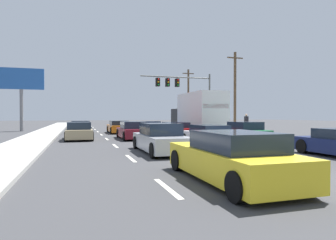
{
  "coord_description": "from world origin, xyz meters",
  "views": [
    {
      "loc": [
        -5.43,
        -7.3,
        1.73
      ],
      "look_at": [
        0.36,
        11.49,
        1.41
      ],
      "focal_mm": 31.51,
      "sensor_mm": 36.0,
      "label": 1
    }
  ],
  "objects_px": {
    "car_silver": "(160,139)",
    "box_truck": "(197,111)",
    "car_maroon": "(133,131)",
    "roadside_billboard": "(21,85)",
    "car_gray": "(80,128)",
    "car_yellow": "(231,158)",
    "car_tan": "(79,131)",
    "pedestrian_near_corner": "(246,124)",
    "car_white": "(210,136)",
    "car_green": "(243,132)",
    "car_orange": "(119,127)",
    "utility_pole_mid": "(235,91)",
    "utility_pole_far": "(188,97)",
    "car_blue": "(150,127)",
    "traffic_signal_mast": "(179,86)",
    "car_red": "(175,131)"
  },
  "relations": [
    {
      "from": "car_silver",
      "to": "box_truck",
      "type": "distance_m",
      "value": 13.58
    },
    {
      "from": "car_maroon",
      "to": "roadside_billboard",
      "type": "bearing_deg",
      "value": 124.37
    },
    {
      "from": "car_gray",
      "to": "car_yellow",
      "type": "xyz_separation_m",
      "value": [
        3.57,
        -21.91,
        0.06
      ]
    },
    {
      "from": "car_tan",
      "to": "car_silver",
      "type": "height_order",
      "value": "car_silver"
    },
    {
      "from": "pedestrian_near_corner",
      "to": "car_white",
      "type": "bearing_deg",
      "value": -133.27
    },
    {
      "from": "car_gray",
      "to": "car_yellow",
      "type": "height_order",
      "value": "car_yellow"
    },
    {
      "from": "car_green",
      "to": "car_orange",
      "type": "bearing_deg",
      "value": 119.13
    },
    {
      "from": "car_green",
      "to": "pedestrian_near_corner",
      "type": "distance_m",
      "value": 6.35
    },
    {
      "from": "car_maroon",
      "to": "utility_pole_mid",
      "type": "distance_m",
      "value": 14.09
    },
    {
      "from": "car_white",
      "to": "utility_pole_far",
      "type": "bearing_deg",
      "value": 71.32
    },
    {
      "from": "car_blue",
      "to": "car_tan",
      "type": "bearing_deg",
      "value": -135.77
    },
    {
      "from": "car_blue",
      "to": "car_yellow",
      "type": "bearing_deg",
      "value": -98.14
    },
    {
      "from": "car_yellow",
      "to": "car_green",
      "type": "xyz_separation_m",
      "value": [
        6.51,
        10.06,
        -0.01
      ]
    },
    {
      "from": "car_maroon",
      "to": "car_yellow",
      "type": "height_order",
      "value": "car_yellow"
    },
    {
      "from": "car_silver",
      "to": "utility_pole_mid",
      "type": "xyz_separation_m",
      "value": [
        12.19,
        14.39,
        3.7
      ]
    },
    {
      "from": "car_gray",
      "to": "car_tan",
      "type": "bearing_deg",
      "value": -91.32
    },
    {
      "from": "car_yellow",
      "to": "box_truck",
      "type": "height_order",
      "value": "box_truck"
    },
    {
      "from": "car_silver",
      "to": "utility_pole_far",
      "type": "bearing_deg",
      "value": 66.53
    },
    {
      "from": "car_blue",
      "to": "traffic_signal_mast",
      "type": "height_order",
      "value": "traffic_signal_mast"
    },
    {
      "from": "car_tan",
      "to": "car_orange",
      "type": "xyz_separation_m",
      "value": [
        3.7,
        6.92,
        -0.01
      ]
    },
    {
      "from": "car_orange",
      "to": "traffic_signal_mast",
      "type": "relative_size",
      "value": 0.53
    },
    {
      "from": "pedestrian_near_corner",
      "to": "car_maroon",
      "type": "bearing_deg",
      "value": -174.95
    },
    {
      "from": "car_yellow",
      "to": "pedestrian_near_corner",
      "type": "distance_m",
      "value": 18.32
    },
    {
      "from": "utility_pole_mid",
      "to": "car_silver",
      "type": "bearing_deg",
      "value": -130.28
    },
    {
      "from": "car_gray",
      "to": "utility_pole_far",
      "type": "relative_size",
      "value": 0.52
    },
    {
      "from": "car_red",
      "to": "car_white",
      "type": "height_order",
      "value": "car_red"
    },
    {
      "from": "car_tan",
      "to": "box_truck",
      "type": "relative_size",
      "value": 0.52
    },
    {
      "from": "car_silver",
      "to": "car_green",
      "type": "height_order",
      "value": "car_silver"
    },
    {
      "from": "traffic_signal_mast",
      "to": "car_maroon",
      "type": "bearing_deg",
      "value": -123.97
    },
    {
      "from": "car_gray",
      "to": "utility_pole_far",
      "type": "height_order",
      "value": "utility_pole_far"
    },
    {
      "from": "car_white",
      "to": "car_orange",
      "type": "bearing_deg",
      "value": 103.02
    },
    {
      "from": "car_orange",
      "to": "traffic_signal_mast",
      "type": "bearing_deg",
      "value": 25.84
    },
    {
      "from": "car_orange",
      "to": "car_red",
      "type": "height_order",
      "value": "car_red"
    },
    {
      "from": "car_silver",
      "to": "car_yellow",
      "type": "height_order",
      "value": "car_silver"
    },
    {
      "from": "car_orange",
      "to": "roadside_billboard",
      "type": "bearing_deg",
      "value": 144.56
    },
    {
      "from": "car_green",
      "to": "utility_pole_far",
      "type": "relative_size",
      "value": 0.47
    },
    {
      "from": "utility_pole_far",
      "to": "car_white",
      "type": "bearing_deg",
      "value": -108.68
    },
    {
      "from": "car_silver",
      "to": "roadside_billboard",
      "type": "distance_m",
      "value": 24.61
    },
    {
      "from": "car_orange",
      "to": "car_blue",
      "type": "distance_m",
      "value": 3.12
    },
    {
      "from": "box_truck",
      "to": "roadside_billboard",
      "type": "distance_m",
      "value": 19.67
    },
    {
      "from": "car_gray",
      "to": "utility_pole_far",
      "type": "distance_m",
      "value": 20.78
    },
    {
      "from": "car_orange",
      "to": "car_maroon",
      "type": "xyz_separation_m",
      "value": [
        0.07,
        -7.35,
        0.01
      ]
    },
    {
      "from": "car_blue",
      "to": "pedestrian_near_corner",
      "type": "xyz_separation_m",
      "value": [
        6.96,
        -6.17,
        0.47
      ]
    },
    {
      "from": "car_orange",
      "to": "car_tan",
      "type": "bearing_deg",
      "value": -118.15
    },
    {
      "from": "car_white",
      "to": "car_green",
      "type": "relative_size",
      "value": 1.09
    },
    {
      "from": "car_tan",
      "to": "pedestrian_near_corner",
      "type": "xyz_separation_m",
      "value": [
        13.76,
        0.45,
        0.41
      ]
    },
    {
      "from": "car_silver",
      "to": "traffic_signal_mast",
      "type": "distance_m",
      "value": 20.93
    },
    {
      "from": "car_orange",
      "to": "utility_pole_mid",
      "type": "bearing_deg",
      "value": -4.78
    },
    {
      "from": "car_tan",
      "to": "traffic_signal_mast",
      "type": "bearing_deg",
      "value": 43.34
    },
    {
      "from": "car_yellow",
      "to": "utility_pole_far",
      "type": "distance_m",
      "value": 37.12
    }
  ]
}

